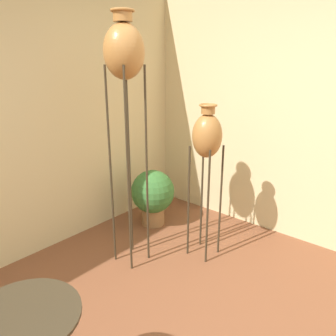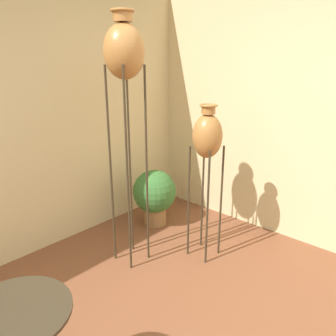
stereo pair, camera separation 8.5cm
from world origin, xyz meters
The scene contains 4 objects.
wall_back centered at (0.00, 2.17, 1.35)m, with size 8.28×0.06×2.70m.
vase_stand_tall centered at (0.70, 1.32, 1.88)m, with size 0.34×0.34×2.23m.
vase_stand_medium centered at (1.24, 0.85, 1.18)m, with size 0.27×0.27×1.49m.
potted_plant centered at (1.37, 1.66, 0.38)m, with size 0.50×0.50×0.66m.
Camera 1 is at (-1.19, -0.76, 1.85)m, focal length 35.00 mm.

